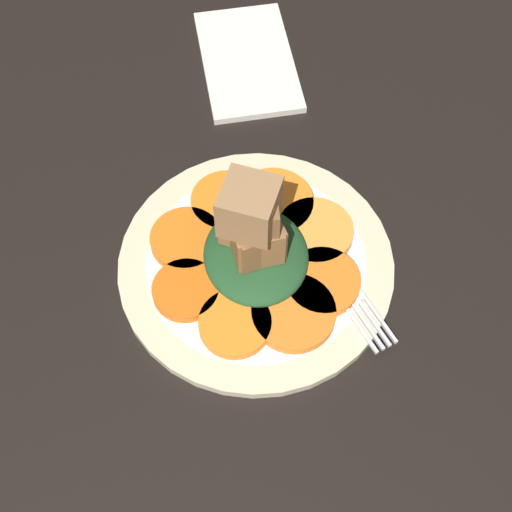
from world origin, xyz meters
TOP-DOWN VIEW (x-y plane):
  - table_slab at (0.00, 0.00)cm, footprint 120.00×120.00cm
  - plate at (0.00, 0.00)cm, footprint 25.67×25.67cm
  - carrot_slice_0 at (3.19, 6.08)cm, footprint 6.75×6.75cm
  - carrot_slice_1 at (-2.14, 6.79)cm, footprint 6.06×6.06cm
  - carrot_slice_2 at (-6.17, 2.94)cm, footprint 6.43×6.43cm
  - carrot_slice_3 at (-6.01, -2.31)cm, footprint 7.51×7.51cm
  - carrot_slice_4 at (-3.42, -5.53)cm, footprint 6.83×6.83cm
  - carrot_slice_5 at (1.95, -5.98)cm, footprint 7.24×7.24cm
  - carrot_slice_6 at (5.85, -2.70)cm, footprint 7.81×7.81cm
  - carrot_slice_7 at (6.78, 1.73)cm, footprint 6.86×6.86cm
  - center_pile at (0.16, 0.15)cm, footprint 10.67×9.61cm
  - fork at (-2.12, -6.71)cm, footprint 18.38×7.75cm
  - napkin at (26.26, -3.65)cm, footprint 16.70×10.02cm

SIDE VIEW (x-z plane):
  - table_slab at x=0.00cm, z-range 0.00..2.00cm
  - napkin at x=26.26cm, z-range 2.00..2.80cm
  - plate at x=0.00cm, z-range 1.99..3.04cm
  - fork at x=-2.12cm, z-range 3.10..3.50cm
  - carrot_slice_0 at x=3.19cm, z-range 3.10..4.12cm
  - carrot_slice_1 at x=-2.14cm, z-range 3.10..4.12cm
  - carrot_slice_2 at x=-6.17cm, z-range 3.10..4.12cm
  - carrot_slice_3 at x=-6.01cm, z-range 3.10..4.12cm
  - carrot_slice_4 at x=-3.42cm, z-range 3.10..4.12cm
  - carrot_slice_5 at x=1.95cm, z-range 3.10..4.12cm
  - carrot_slice_6 at x=5.85cm, z-range 3.10..4.12cm
  - carrot_slice_7 at x=6.78cm, z-range 3.10..4.12cm
  - center_pile at x=0.16cm, z-range 1.48..12.80cm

